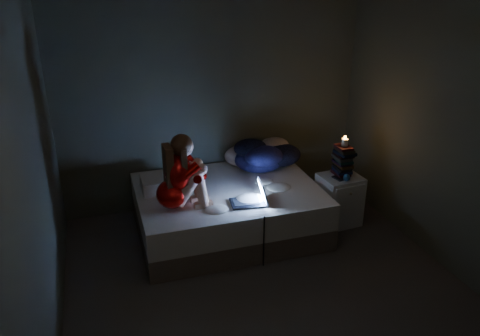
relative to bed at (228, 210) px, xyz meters
name	(u,v)px	position (x,y,z in m)	size (l,w,h in m)	color
floor	(267,289)	(0.06, -1.10, -0.28)	(3.60, 3.80, 0.02)	#403732
wall_back	(213,100)	(0.06, 0.81, 1.03)	(3.60, 0.02, 2.60)	#454743
wall_front	(417,306)	(0.06, -3.01, 1.03)	(3.60, 0.02, 2.60)	#454743
wall_left	(34,187)	(-1.75, -1.10, 1.03)	(0.02, 3.80, 2.60)	#454743
wall_right	(454,137)	(1.87, -1.10, 1.03)	(0.02, 3.80, 2.60)	#454743
bed	(228,210)	(0.00, 0.00, 0.00)	(1.94, 1.46, 0.53)	silver
pillow	(165,183)	(-0.65, 0.19, 0.34)	(0.49, 0.35, 0.14)	silver
woman	(171,173)	(-0.65, -0.29, 0.65)	(0.48, 0.31, 0.77)	#820303
laptop	(248,192)	(0.09, -0.41, 0.39)	(0.36, 0.25, 0.25)	black
clothes_pile	(260,153)	(0.51, 0.41, 0.46)	(0.65, 0.52, 0.39)	#101042
nightstand	(339,200)	(1.27, -0.19, 0.02)	(0.44, 0.39, 0.58)	silver
book_stack	(343,161)	(1.30, -0.15, 0.48)	(0.19, 0.25, 0.34)	black
candle	(345,143)	(1.30, -0.15, 0.69)	(0.07, 0.07, 0.08)	beige
phone	(337,178)	(1.20, -0.23, 0.32)	(0.07, 0.14, 0.01)	black
blue_orb	(346,178)	(1.25, -0.32, 0.36)	(0.08, 0.08, 0.08)	navy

